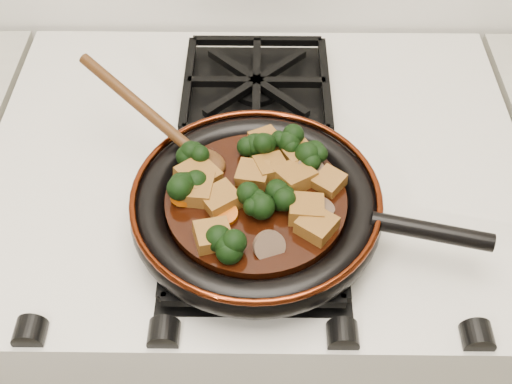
{
  "coord_description": "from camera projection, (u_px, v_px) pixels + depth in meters",
  "views": [
    {
      "loc": [
        0.01,
        1.06,
        1.55
      ],
      "look_at": [
        0.0,
        1.57,
        0.97
      ],
      "focal_mm": 45.0,
      "sensor_mm": 36.0,
      "label": 1
    }
  ],
  "objects": [
    {
      "name": "stove",
      "position": [
        256.0,
        319.0,
        1.24
      ],
      "size": [
        0.76,
        0.6,
        0.9
      ],
      "primitive_type": "cube",
      "color": "silver",
      "rests_on": "ground"
    },
    {
      "name": "burner_grate_front",
      "position": [
        255.0,
        231.0,
        0.8
      ],
      "size": [
        0.23,
        0.23,
        0.03
      ],
      "primitive_type": null,
      "color": "black",
      "rests_on": "stove"
    },
    {
      "name": "burner_grate_back",
      "position": [
        257.0,
        86.0,
        0.98
      ],
      "size": [
        0.23,
        0.23,
        0.03
      ],
      "primitive_type": null,
      "color": "black",
      "rests_on": "stove"
    },
    {
      "name": "skillet",
      "position": [
        258.0,
        206.0,
        0.79
      ],
      "size": [
        0.43,
        0.31,
        0.05
      ],
      "rotation": [
        0.0,
        0.0,
        -0.23
      ],
      "color": "black",
      "rests_on": "burner_grate_front"
    },
    {
      "name": "braising_sauce",
      "position": [
        256.0,
        203.0,
        0.78
      ],
      "size": [
        0.22,
        0.22,
        0.02
      ],
      "primitive_type": "cylinder",
      "color": "black",
      "rests_on": "skillet"
    },
    {
      "name": "tofu_cube_0",
      "position": [
        306.0,
        210.0,
        0.75
      ],
      "size": [
        0.04,
        0.04,
        0.03
      ],
      "primitive_type": "cube",
      "rotation": [
        0.05,
        0.11,
        1.53
      ],
      "color": "brown",
      "rests_on": "braising_sauce"
    },
    {
      "name": "tofu_cube_1",
      "position": [
        317.0,
        226.0,
        0.74
      ],
      "size": [
        0.05,
        0.06,
        0.02
      ],
      "primitive_type": "cube",
      "rotation": [
        -0.01,
        0.03,
        0.93
      ],
      "color": "brown",
      "rests_on": "braising_sauce"
    },
    {
      "name": "tofu_cube_2",
      "position": [
        213.0,
        236.0,
        0.73
      ],
      "size": [
        0.05,
        0.05,
        0.03
      ],
      "primitive_type": "cube",
      "rotation": [
        0.02,
        0.08,
        0.28
      ],
      "color": "brown",
      "rests_on": "braising_sauce"
    },
    {
      "name": "tofu_cube_3",
      "position": [
        329.0,
        182.0,
        0.78
      ],
      "size": [
        0.05,
        0.05,
        0.02
      ],
      "primitive_type": "cube",
      "rotation": [
        -0.01,
        -0.09,
        0.9
      ],
      "color": "brown",
      "rests_on": "braising_sauce"
    },
    {
      "name": "tofu_cube_4",
      "position": [
        266.0,
        142.0,
        0.83
      ],
      "size": [
        0.05,
        0.05,
        0.02
      ],
      "primitive_type": "cube",
      "rotation": [
        -0.1,
        0.03,
        0.49
      ],
      "color": "brown",
      "rests_on": "braising_sauce"
    },
    {
      "name": "tofu_cube_5",
      "position": [
        271.0,
        168.0,
        0.8
      ],
      "size": [
        0.05,
        0.05,
        0.03
      ],
      "primitive_type": "cube",
      "rotation": [
        -0.06,
        0.09,
        0.37
      ],
      "color": "brown",
      "rests_on": "braising_sauce"
    },
    {
      "name": "tofu_cube_6",
      "position": [
        196.0,
        190.0,
        0.77
      ],
      "size": [
        0.05,
        0.05,
        0.03
      ],
      "primitive_type": "cube",
      "rotation": [
        0.02,
        0.04,
        3.02
      ],
      "color": "brown",
      "rests_on": "braising_sauce"
    },
    {
      "name": "tofu_cube_7",
      "position": [
        198.0,
        177.0,
        0.79
      ],
      "size": [
        0.06,
        0.06,
        0.03
      ],
      "primitive_type": "cube",
      "rotation": [
        0.09,
        -0.07,
        2.31
      ],
      "color": "brown",
      "rests_on": "braising_sauce"
    },
    {
      "name": "tofu_cube_8",
      "position": [
        297.0,
        154.0,
        0.82
      ],
      "size": [
        0.05,
        0.05,
        0.02
      ],
      "primitive_type": "cube",
      "rotation": [
        -0.06,
        0.01,
        2.06
      ],
      "color": "brown",
      "rests_on": "braising_sauce"
    },
    {
      "name": "tofu_cube_9",
      "position": [
        220.0,
        200.0,
        0.76
      ],
      "size": [
        0.06,
        0.05,
        0.03
      ],
      "primitive_type": "cube",
      "rotation": [
        -0.07,
        -0.06,
        0.58
      ],
      "color": "brown",
      "rests_on": "braising_sauce"
    },
    {
      "name": "tofu_cube_10",
      "position": [
        294.0,
        177.0,
        0.79
      ],
      "size": [
        0.06,
        0.06,
        0.03
      ],
      "primitive_type": "cube",
      "rotation": [
        0.1,
        0.11,
        2.2
      ],
      "color": "brown",
      "rests_on": "braising_sauce"
    },
    {
      "name": "tofu_cube_11",
      "position": [
        253.0,
        175.0,
        0.79
      ],
      "size": [
        0.05,
        0.04,
        0.02
      ],
      "primitive_type": "cube",
      "rotation": [
        -0.07,
        -0.03,
        1.35
      ],
      "color": "brown",
      "rests_on": "braising_sauce"
    },
    {
      "name": "broccoli_floret_0",
      "position": [
        254.0,
        152.0,
        0.81
      ],
      "size": [
        0.08,
        0.08,
        0.07
      ],
      "primitive_type": null,
      "rotation": [
        0.16,
        0.08,
        1.87
      ],
      "color": "black",
      "rests_on": "braising_sauce"
    },
    {
      "name": "broccoli_floret_1",
      "position": [
        288.0,
        148.0,
        0.82
      ],
      "size": [
        0.06,
        0.06,
        0.06
      ],
      "primitive_type": null,
      "rotation": [
        0.09,
        0.08,
        3.12
      ],
      "color": "black",
      "rests_on": "braising_sauce"
    },
    {
      "name": "broccoli_floret_2",
      "position": [
        251.0,
        203.0,
        0.76
      ],
      "size": [
        0.08,
        0.09,
        0.08
      ],
      "primitive_type": null,
      "rotation": [
        0.22,
        -0.17,
        0.53
      ],
      "color": "black",
      "rests_on": "braising_sauce"
    },
    {
      "name": "broccoli_floret_3",
      "position": [
        186.0,
        191.0,
        0.77
      ],
      "size": [
        0.08,
        0.09,
        0.06
      ],
      "primitive_type": null,
      "rotation": [
        0.1,
        0.15,
        2.23
      ],
      "color": "black",
      "rests_on": "braising_sauce"
    },
    {
      "name": "broccoli_floret_4",
      "position": [
        197.0,
        159.0,
        0.8
      ],
      "size": [
        0.08,
        0.07,
        0.07
      ],
      "primitive_type": null,
      "rotation": [
        0.07,
        0.12,
        0.35
      ],
      "color": "black",
      "rests_on": "braising_sauce"
    },
    {
      "name": "broccoli_floret_5",
      "position": [
        230.0,
        248.0,
        0.72
      ],
      "size": [
        0.09,
        0.09,
        0.06
      ],
      "primitive_type": null,
      "rotation": [
        0.05,
        0.24,
        2.25
      ],
      "color": "black",
      "rests_on": "braising_sauce"
    },
    {
      "name": "broccoli_floret_6",
      "position": [
        274.0,
        197.0,
        0.77
      ],
      "size": [
        0.09,
        0.08,
        0.06
      ],
      "primitive_type": null,
      "rotation": [
        0.12,
        0.14,
        0.61
      ],
      "color": "black",
      "rests_on": "braising_sauce"
    },
    {
      "name": "broccoli_floret_7",
      "position": [
        313.0,
        157.0,
        0.81
      ],
      "size": [
        0.09,
        0.09,
        0.07
      ],
      "primitive_type": null,
      "rotation": [
        0.14,
        0.07,
        0.78
      ],
      "color": "black",
      "rests_on": "braising_sauce"
    },
    {
      "name": "carrot_coin_0",
      "position": [
        254.0,
        176.0,
        0.79
      ],
      "size": [
        0.03,
        0.03,
        0.02
      ],
      "primitive_type": "cylinder",
      "rotation": [
        0.05,
        -0.28,
        0.0
      ],
      "color": "#B84805",
      "rests_on": "braising_sauce"
    },
    {
      "name": "carrot_coin_1",
      "position": [
        209.0,
        242.0,
        0.73
      ],
      "size": [
        0.03,
        0.03,
        0.02
      ],
      "primitive_type": "cylinder",
      "rotation": [
        0.22,
        0.32,
        0.0
      ],
      "color": "#B84805",
      "rests_on": "braising_sauce"
    },
    {
      "name": "carrot_coin_2",
      "position": [
        182.0,
        197.0,
        0.77
      ],
      "size": [
        0.03,
        0.03,
        0.02
      ],
      "primitive_type": "cylinder",
      "rotation": [
        -0.2,
        0.21,
        0.0
      ],
      "color": "#B84805",
      "rests_on": "braising_sauce"
    },
    {
      "name": "carrot_coin_3",
      "position": [
        225.0,
        214.0,
        0.75
      ],
      "size": [
        0.03,
        0.03,
        0.01
      ],
      "primitive_type": "cylinder",
      "rotation": [
        0.15,
        -0.04,
        0.0
      ],
      "color": "#B84805",
      "rests_on": "braising_sauce"
    },
    {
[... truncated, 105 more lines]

